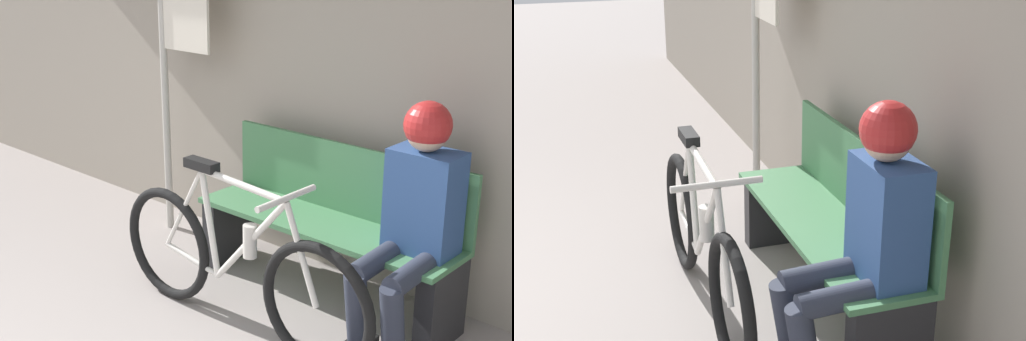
# 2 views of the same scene
# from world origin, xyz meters

# --- Properties ---
(park_bench_near) EXTENTS (1.57, 0.42, 0.85)m
(park_bench_near) POSITION_xyz_m (0.24, 2.46, 0.40)
(park_bench_near) COLOR #477F51
(park_bench_near) RESTS_ON ground_plane
(bicycle) EXTENTS (1.69, 0.40, 0.87)m
(bicycle) POSITION_xyz_m (0.13, 1.83, 0.35)
(bicycle) COLOR black
(bicycle) RESTS_ON ground_plane
(person_seated) EXTENTS (0.34, 0.59, 1.22)m
(person_seated) POSITION_xyz_m (0.81, 2.36, 0.70)
(person_seated) COLOR #2D3342
(person_seated) RESTS_ON ground_plane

